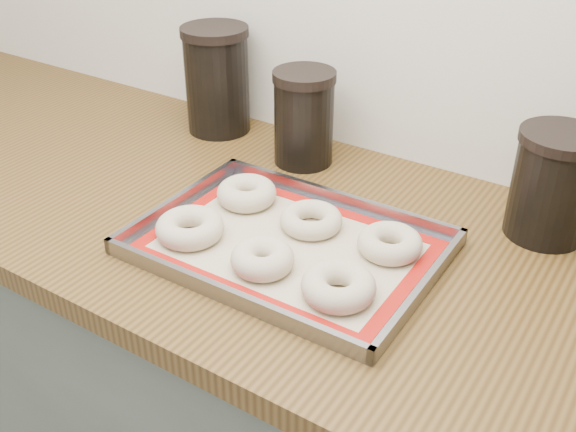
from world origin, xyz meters
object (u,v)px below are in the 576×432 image
Objects in this scene: canister_left at (217,80)px; bagel_back_mid at (311,220)px; bagel_front_left at (190,228)px; bagel_back_right at (390,243)px; baking_tray at (288,245)px; canister_right at (553,185)px; canister_mid at (304,117)px; bagel_back_left at (247,193)px; bagel_front_mid at (262,259)px; bagel_front_right at (338,286)px.

bagel_back_mid is at bearing -32.52° from canister_left.
bagel_back_mid is 0.46× the size of canister_left.
bagel_back_right is at bearing 25.18° from bagel_front_left.
canister_right reaches higher than baking_tray.
bagel_back_mid is at bearing -55.22° from canister_mid.
bagel_back_left is (-0.13, 0.08, 0.02)m from baking_tray.
bagel_back_mid is 0.38m from canister_right.
canister_right is (0.32, 0.34, 0.07)m from bagel_front_mid.
bagel_back_left is 0.47× the size of canister_left.
bagel_front_right is at bearing 1.20° from bagel_front_mid.
bagel_front_mid is 0.20m from bagel_back_left.
baking_tray is 2.10× the size of canister_left.
baking_tray is at bearing -140.62° from canister_right.
bagel_back_mid is at bearing 133.31° from bagel_front_right.
bagel_front_left is 0.31m from bagel_back_right.
baking_tray is 4.63× the size of bagel_back_right.
canister_right is at bearing -1.01° from canister_mid.
bagel_back_right is 0.27m from canister_right.
bagel_back_right is at bearing 2.33° from bagel_back_mid.
canister_mid reaches higher than bagel_front_right.
canister_left reaches higher than bagel_back_left.
bagel_front_left is at bearing -94.24° from bagel_back_left.
canister_left reaches higher than bagel_front_left.
canister_mid reaches higher than canister_right.
bagel_front_left is 1.07× the size of bagel_back_mid.
canister_right is (0.32, 0.26, 0.08)m from baking_tray.
baking_tray is 0.16m from bagel_back_right.
canister_mid is (0.00, 0.34, 0.07)m from bagel_front_left.
bagel_back_mid is 0.57× the size of canister_right.
bagel_front_left is 0.61× the size of canister_right.
canister_mid reaches higher than bagel_back_mid.
bagel_front_left is at bearing -154.82° from bagel_back_right.
canister_right is at bearing 39.38° from baking_tray.
bagel_front_right is 0.48× the size of canister_left.
baking_tray is 4.38× the size of bagel_front_right.
bagel_front_left reaches higher than bagel_back_mid.
canister_right is (0.32, 0.20, 0.07)m from bagel_back_mid.
canister_right is (0.46, 0.19, 0.07)m from bagel_back_left.
bagel_front_mid is 0.52× the size of canister_mid.
bagel_back_left is 0.21m from canister_mid.
bagel_back_left is at bearing 150.75° from baking_tray.
bagel_front_left is 0.57m from canister_right.
bagel_back_right is at bearing 45.62° from bagel_front_mid.
bagel_front_mid is at bearing -67.41° from canister_mid.
bagel_back_mid is at bearing -148.00° from canister_right.
bagel_front_left is 0.50× the size of canister_left.
bagel_front_right is (0.13, -0.07, 0.02)m from baking_tray.
bagel_front_right is at bearing -120.11° from canister_right.
bagel_back_mid is at bearing -177.67° from bagel_back_right.
bagel_front_right is 0.18m from bagel_back_mid.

